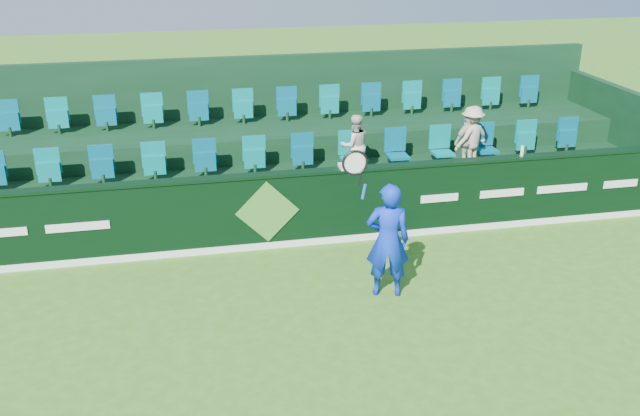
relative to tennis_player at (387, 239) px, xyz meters
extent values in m
plane|color=#376A19|center=(-1.54, -1.96, -0.91)|extent=(60.00, 60.00, 0.00)
cube|color=black|center=(-1.54, 2.04, -0.26)|extent=(16.00, 0.20, 1.30)
cube|color=black|center=(-1.54, 2.04, 0.41)|extent=(16.00, 0.24, 0.05)
cube|color=white|center=(-1.54, 1.93, -0.85)|extent=(16.00, 0.02, 0.12)
cube|color=#43812F|center=(-1.54, 1.93, -0.21)|extent=(1.10, 0.02, 1.10)
cube|color=white|center=(-4.64, 1.93, -0.21)|extent=(1.00, 0.01, 0.14)
cube|color=white|center=(1.56, 1.93, -0.21)|extent=(0.70, 0.01, 0.14)
cube|color=white|center=(2.76, 1.93, -0.21)|extent=(0.85, 0.01, 0.14)
cube|color=white|center=(3.96, 1.93, -0.21)|extent=(1.00, 0.01, 0.14)
cube|color=white|center=(5.16, 1.93, -0.21)|extent=(0.70, 0.01, 0.14)
cube|color=black|center=(-1.54, 3.14, -0.51)|extent=(16.00, 2.00, 0.80)
cube|color=black|center=(-1.54, 5.04, -0.26)|extent=(16.00, 1.80, 1.30)
cube|color=black|center=(-1.54, 6.04, 0.39)|extent=(16.00, 0.20, 2.60)
cube|color=black|center=(6.36, 4.04, 0.09)|extent=(0.20, 4.00, 2.00)
cube|color=#04546C|center=(-1.54, 3.54, 0.19)|extent=(13.50, 0.50, 0.60)
cube|color=#04546C|center=(-1.54, 5.34, 0.69)|extent=(13.50, 0.50, 0.60)
imported|color=#0B2CC5|center=(0.01, 0.00, -0.02)|extent=(0.73, 0.56, 1.79)
cylinder|color=#143FBF|center=(-0.41, -0.10, 0.83)|extent=(0.08, 0.04, 0.22)
cylinder|color=black|center=(-0.47, -0.10, 1.03)|extent=(0.07, 0.03, 0.20)
torus|color=black|center=(-0.55, -0.10, 1.27)|extent=(0.43, 0.04, 0.43)
cylinder|color=silver|center=(-0.55, -0.10, 1.27)|extent=(0.36, 0.01, 0.36)
imported|color=beige|center=(0.30, 3.16, 0.48)|extent=(0.62, 0.51, 1.18)
imported|color=beige|center=(2.55, 3.16, 0.43)|extent=(0.69, 0.48, 1.08)
imported|color=#C4AB8A|center=(2.63, 3.16, 0.50)|extent=(0.90, 0.72, 1.22)
cube|color=silver|center=(-0.04, 2.04, 0.47)|extent=(0.43, 0.28, 0.06)
cylinder|color=white|center=(3.13, 2.04, 0.53)|extent=(0.06, 0.06, 0.19)
camera|label=1|loc=(-2.95, -9.21, 4.46)|focal=40.00mm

